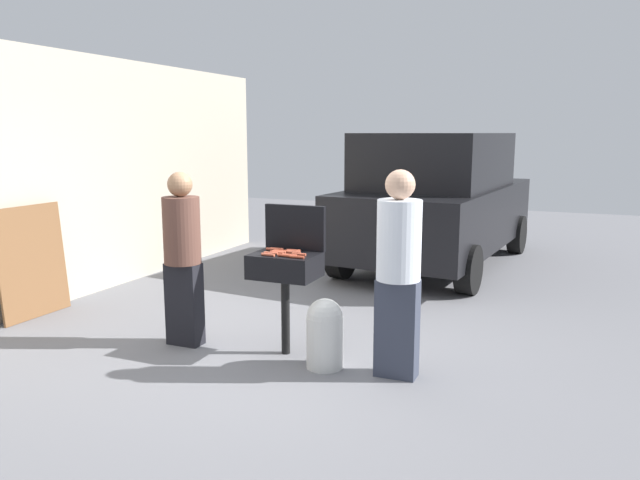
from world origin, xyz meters
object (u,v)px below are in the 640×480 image
hot_dog_2 (293,251)px  hot_dog_9 (277,249)px  parked_minivan (438,199)px  leaning_board (32,262)px  hot_dog_3 (277,253)px  hot_dog_7 (294,252)px  bbq_grill (285,269)px  hot_dog_8 (297,257)px  hot_dog_0 (285,256)px  hot_dog_4 (268,255)px  person_right (398,267)px  hot_dog_5 (279,252)px  hot_dog_12 (271,253)px  propane_tank (325,332)px  hot_dog_6 (281,251)px  hot_dog_10 (294,251)px  hot_dog_1 (273,249)px  person_left (183,252)px  hot_dog_13 (290,255)px

hot_dog_2 → hot_dog_9: 0.19m
parked_minivan → leaning_board: parked_minivan is taller
hot_dog_3 → hot_dog_7: (0.14, 0.07, 0.00)m
bbq_grill → hot_dog_7: size_ratio=7.27×
hot_dog_8 → hot_dog_0: bearing=173.6°
hot_dog_4 → person_right: size_ratio=0.07×
hot_dog_3 → hot_dog_5: same height
hot_dog_7 → hot_dog_12: size_ratio=1.00×
hot_dog_7 → hot_dog_9: (-0.21, 0.08, 0.00)m
hot_dog_0 → propane_tank: (0.40, -0.05, -0.64)m
hot_dog_4 → hot_dog_9: (-0.05, 0.27, 0.00)m
hot_dog_6 → hot_dog_10: 0.12m
hot_dog_6 → hot_dog_9: bearing=134.9°
hot_dog_5 → propane_tank: hot_dog_5 is taller
hot_dog_1 → hot_dog_2: size_ratio=1.00×
hot_dog_7 → hot_dog_1: bearing=167.3°
hot_dog_2 → hot_dog_0: bearing=-85.5°
hot_dog_1 → person_left: (-0.84, -0.23, -0.05)m
hot_dog_7 → hot_dog_9: bearing=158.5°
hot_dog_10 → propane_tank: hot_dog_10 is taller
hot_dog_0 → leaning_board: 3.18m
hot_dog_4 → hot_dog_10: same height
hot_dog_0 → hot_dog_5: size_ratio=1.00×
hot_dog_1 → hot_dog_7: size_ratio=1.00×
hot_dog_3 → person_left: 0.95m
propane_tank → hot_dog_12: bearing=170.3°
hot_dog_2 → hot_dog_13: bearing=-74.2°
hot_dog_10 → propane_tank: size_ratio=0.21×
hot_dog_5 → bbq_grill: bearing=7.0°
hot_dog_3 → hot_dog_10: 0.18m
hot_dog_4 → parked_minivan: (0.53, 4.54, 0.07)m
hot_dog_3 → hot_dog_13: same height
hot_dog_4 → hot_dog_13: (0.19, 0.06, 0.00)m
hot_dog_1 → person_left: person_left is taller
hot_dog_0 → hot_dog_4: bearing=-172.0°
bbq_grill → parked_minivan: (0.44, 4.38, 0.23)m
hot_dog_3 → hot_dog_13: bearing=-21.3°
hot_dog_7 → hot_dog_12: same height
hot_dog_2 → hot_dog_8: size_ratio=1.00×
bbq_grill → hot_dog_5: (-0.06, -0.01, 0.16)m
hot_dog_12 → leaning_board: leaning_board is taller
hot_dog_5 → propane_tank: (0.52, -0.17, -0.64)m
hot_dog_7 → hot_dog_6: bearing=177.2°
hot_dog_9 → hot_dog_5: bearing=-56.5°
hot_dog_6 → person_left: bearing=-169.0°
hot_dog_9 → hot_dog_0: bearing=-50.7°
hot_dog_3 → person_left: bearing=-173.4°
hot_dog_3 → bbq_grill: bearing=28.9°
hot_dog_1 → hot_dog_3: 0.16m
hot_dog_0 → hot_dog_12: (-0.16, 0.05, 0.00)m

